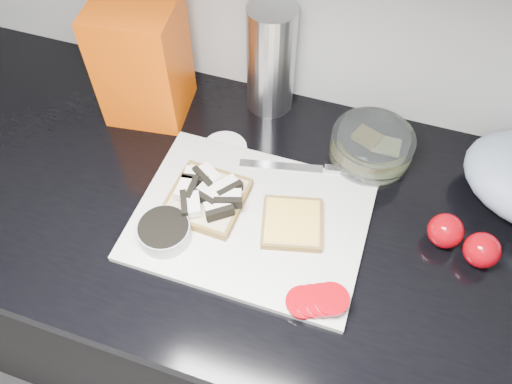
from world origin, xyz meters
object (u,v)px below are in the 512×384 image
(bread_bag, at_px, (143,61))
(steel_canister, at_px, (271,60))
(glass_bowl, at_px, (371,148))
(cutting_board, at_px, (251,220))

(bread_bag, height_order, steel_canister, bread_bag)
(glass_bowl, height_order, bread_bag, bread_bag)
(cutting_board, xyz_separation_m, bread_bag, (-0.29, 0.21, 0.11))
(glass_bowl, distance_m, steel_canister, 0.26)
(cutting_board, bearing_deg, steel_canister, 101.14)
(glass_bowl, xyz_separation_m, steel_canister, (-0.23, 0.09, 0.08))
(cutting_board, bearing_deg, bread_bag, 144.31)
(cutting_board, xyz_separation_m, glass_bowl, (0.17, 0.21, 0.03))
(cutting_board, distance_m, glass_bowl, 0.27)
(cutting_board, distance_m, steel_canister, 0.32)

